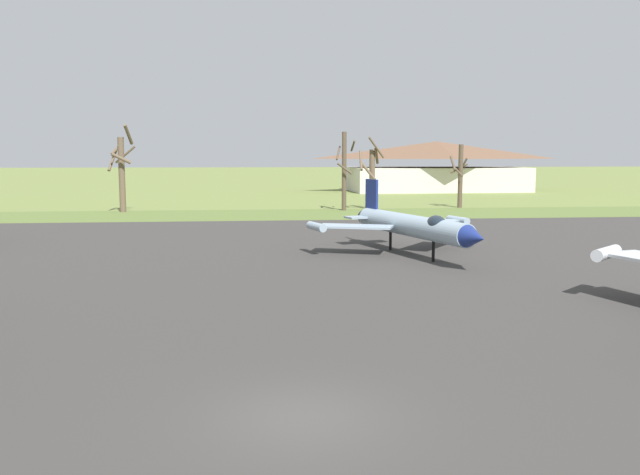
% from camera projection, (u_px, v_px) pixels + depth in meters
% --- Properties ---
extents(ground_plane, '(600.00, 600.00, 0.00)m').
position_uv_depth(ground_plane, '(302.00, 419.00, 15.00)').
color(ground_plane, olive).
extents(asphalt_apron, '(76.80, 56.25, 0.05)m').
position_uv_depth(asphalt_apron, '(275.00, 279.00, 31.65)').
color(asphalt_apron, '#383533').
rests_on(asphalt_apron, ground).
extents(grass_verge_strip, '(136.80, 12.00, 0.06)m').
position_uv_depth(grass_verge_strip, '(262.00, 215.00, 65.33)').
color(grass_verge_strip, '#596C32').
rests_on(grass_verge_strip, ground).
extents(jet_fighter_rear_left, '(10.54, 12.73, 4.34)m').
position_uv_depth(jet_fighter_rear_left, '(412.00, 225.00, 38.54)').
color(jet_fighter_rear_left, '#8EA3B2').
rests_on(jet_fighter_rear_left, ground).
extents(bare_tree_left_of_center, '(2.67, 2.63, 8.98)m').
position_uv_depth(bare_tree_left_of_center, '(122.00, 169.00, 67.70)').
color(bare_tree_left_of_center, brown).
rests_on(bare_tree_left_of_center, ground).
extents(bare_tree_center, '(2.00, 1.95, 8.30)m').
position_uv_depth(bare_tree_center, '(344.00, 170.00, 69.81)').
color(bare_tree_center, brown).
rests_on(bare_tree_center, ground).
extents(bare_tree_right_of_center, '(2.76, 2.93, 7.84)m').
position_uv_depth(bare_tree_right_of_center, '(371.00, 175.00, 72.04)').
color(bare_tree_right_of_center, brown).
rests_on(bare_tree_right_of_center, ground).
extents(bare_tree_far_right, '(2.14, 2.18, 7.06)m').
position_uv_depth(bare_tree_far_right, '(460.00, 174.00, 74.30)').
color(bare_tree_far_right, brown).
rests_on(bare_tree_far_right, ground).
extents(visitor_building, '(29.54, 14.92, 8.07)m').
position_uv_depth(visitor_building, '(436.00, 166.00, 108.35)').
color(visitor_building, beige).
rests_on(visitor_building, ground).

